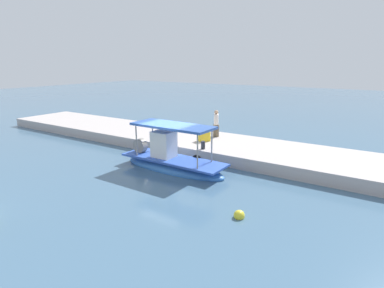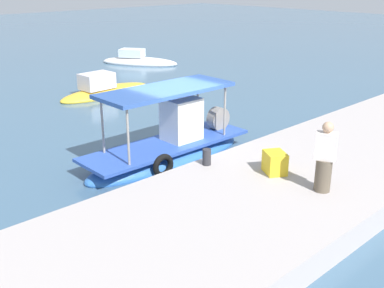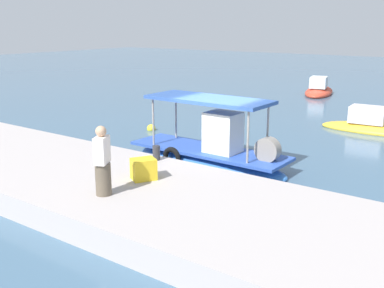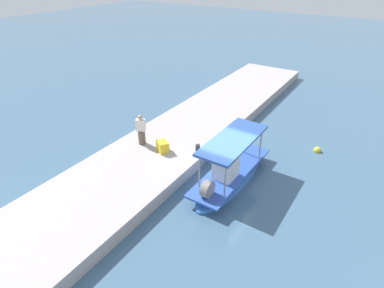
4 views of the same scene
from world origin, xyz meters
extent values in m
plane|color=#42637E|center=(0.00, 0.00, 0.00)|extent=(120.00, 120.00, 0.00)
cube|color=#B1A8A4|center=(0.00, -4.19, 0.33)|extent=(36.00, 4.98, 0.65)
ellipsoid|color=#3470C1|center=(-0.35, 0.12, 0.07)|extent=(6.05, 1.80, 0.83)
cube|color=#3157B7|center=(-0.35, 0.12, 0.53)|extent=(5.81, 1.79, 0.10)
cube|color=white|center=(0.25, 0.11, 1.22)|extent=(1.11, 0.96, 1.46)
cylinder|color=gray|center=(1.58, 0.74, 1.37)|extent=(0.07, 0.07, 1.78)
cylinder|color=gray|center=(1.57, -0.56, 1.37)|extent=(0.07, 0.07, 1.78)
cylinder|color=gray|center=(-2.27, 0.79, 1.37)|extent=(0.07, 0.07, 1.78)
cylinder|color=gray|center=(-2.29, -0.51, 1.37)|extent=(0.07, 0.07, 1.78)
cube|color=#2F54A1|center=(-0.35, 0.12, 2.32)|extent=(4.38, 1.76, 0.12)
torus|color=black|center=(-1.27, -0.76, 0.33)|extent=(0.74, 0.19, 0.74)
cylinder|color=gray|center=(1.94, 0.09, 0.93)|extent=(0.80, 0.36, 0.80)
cylinder|color=brown|center=(0.07, -5.22, 1.06)|extent=(0.52, 0.52, 0.82)
cube|color=silver|center=(0.07, -5.22, 1.81)|extent=(0.47, 0.57, 0.68)
sphere|color=tan|center=(0.07, -5.22, 2.28)|extent=(0.27, 0.27, 0.27)
cylinder|color=#2D2D33|center=(-0.81, -2.12, 0.88)|extent=(0.24, 0.24, 0.46)
cube|color=yellow|center=(0.10, -3.76, 0.95)|extent=(0.76, 0.81, 0.58)
sphere|color=yellow|center=(-5.52, 3.11, 0.08)|extent=(0.41, 0.41, 0.41)
ellipsoid|color=yellow|center=(3.14, 8.92, 0.06)|extent=(5.26, 2.06, 0.62)
cube|color=silver|center=(2.63, 8.90, 0.75)|extent=(1.61, 1.15, 0.76)
ellipsoid|color=#CE4029|center=(-3.35, 18.66, 0.13)|extent=(2.84, 5.13, 0.75)
cube|color=silver|center=(-3.24, 18.19, 0.88)|extent=(1.37, 1.66, 0.76)
camera|label=1|loc=(-9.78, 12.73, 5.44)|focal=29.62mm
camera|label=2|loc=(-9.40, -10.65, 5.68)|focal=43.95mm
camera|label=3|loc=(8.19, -12.76, 4.81)|focal=43.14mm
camera|label=4|loc=(11.47, 5.40, 9.56)|focal=29.51mm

